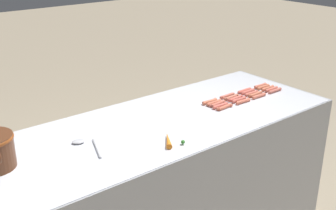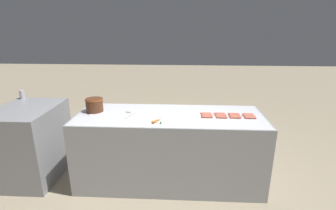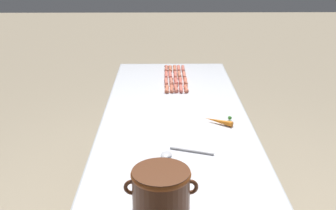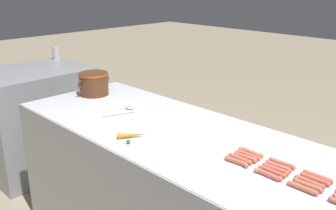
{
  "view_description": "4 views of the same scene",
  "coord_description": "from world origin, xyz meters",
  "px_view_note": "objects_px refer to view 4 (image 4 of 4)",
  "views": [
    {
      "loc": [
        -1.88,
        1.42,
        1.98
      ],
      "look_at": [
        0.06,
        -0.1,
        0.99
      ],
      "focal_mm": 45.64,
      "sensor_mm": 36.0,
      "label": 1
    },
    {
      "loc": [
        -2.91,
        -0.14,
        1.98
      ],
      "look_at": [
        0.09,
        0.02,
        1.01
      ],
      "focal_mm": 26.89,
      "sensor_mm": 36.0,
      "label": 2
    },
    {
      "loc": [
        0.07,
        2.36,
        1.87
      ],
      "look_at": [
        0.04,
        0.02,
        0.99
      ],
      "focal_mm": 46.44,
      "sensor_mm": 36.0,
      "label": 3
    },
    {
      "loc": [
        -1.45,
        -1.36,
        1.76
      ],
      "look_at": [
        0.05,
        0.15,
        1.04
      ],
      "focal_mm": 40.22,
      "sensor_mm": 36.0,
      "label": 4
    }
  ],
  "objects_px": {
    "back_cabinet": "(37,120)",
    "hot_dog_1": "(303,188)",
    "hot_dog_2": "(268,175)",
    "soda_can": "(56,53)",
    "hot_dog_10": "(275,169)",
    "hot_dog_7": "(240,159)",
    "hot_dog_11": "(245,157)",
    "bean_pot": "(94,82)",
    "carrot": "(133,135)",
    "hot_dog_18": "(282,163)",
    "hot_dog_19": "(251,152)",
    "hot_dog_17": "(318,177)",
    "hot_dog_15": "(248,155)",
    "hot_dog_9": "(309,182)",
    "hot_dog_5": "(308,185)",
    "hot_dog_14": "(278,166)",
    "serving_spoon": "(126,110)",
    "hot_dog_3": "(236,161)",
    "hot_dog_13": "(315,179)",
    "hot_dog_6": "(272,172)"
  },
  "relations": [
    {
      "from": "hot_dog_2",
      "to": "hot_dog_6",
      "type": "distance_m",
      "value": 0.04
    },
    {
      "from": "hot_dog_14",
      "to": "hot_dog_19",
      "type": "distance_m",
      "value": 0.18
    },
    {
      "from": "hot_dog_3",
      "to": "hot_dog_17",
      "type": "distance_m",
      "value": 0.36
    },
    {
      "from": "hot_dog_11",
      "to": "hot_dog_18",
      "type": "bearing_deg",
      "value": -67.46
    },
    {
      "from": "hot_dog_10",
      "to": "hot_dog_7",
      "type": "bearing_deg",
      "value": 99.52
    },
    {
      "from": "hot_dog_19",
      "to": "serving_spoon",
      "type": "height_order",
      "value": "hot_dog_19"
    },
    {
      "from": "hot_dog_10",
      "to": "hot_dog_17",
      "type": "relative_size",
      "value": 1.0
    },
    {
      "from": "hot_dog_11",
      "to": "bean_pot",
      "type": "relative_size",
      "value": 0.49
    },
    {
      "from": "hot_dog_18",
      "to": "carrot",
      "type": "distance_m",
      "value": 0.8
    },
    {
      "from": "hot_dog_1",
      "to": "serving_spoon",
      "type": "relative_size",
      "value": 0.52
    },
    {
      "from": "hot_dog_2",
      "to": "hot_dog_9",
      "type": "relative_size",
      "value": 1.0
    },
    {
      "from": "hot_dog_6",
      "to": "hot_dog_15",
      "type": "relative_size",
      "value": 1.0
    },
    {
      "from": "hot_dog_3",
      "to": "carrot",
      "type": "distance_m",
      "value": 0.6
    },
    {
      "from": "hot_dog_15",
      "to": "hot_dog_5",
      "type": "bearing_deg",
      "value": -100.82
    },
    {
      "from": "hot_dog_11",
      "to": "hot_dog_13",
      "type": "bearing_deg",
      "value": -84.09
    },
    {
      "from": "hot_dog_13",
      "to": "hot_dog_17",
      "type": "height_order",
      "value": "same"
    },
    {
      "from": "hot_dog_19",
      "to": "carrot",
      "type": "height_order",
      "value": "carrot"
    },
    {
      "from": "hot_dog_2",
      "to": "hot_dog_13",
      "type": "distance_m",
      "value": 0.2
    },
    {
      "from": "hot_dog_19",
      "to": "hot_dog_10",
      "type": "bearing_deg",
      "value": -111.02
    },
    {
      "from": "hot_dog_13",
      "to": "bean_pot",
      "type": "xyz_separation_m",
      "value": [
        0.06,
        1.76,
        0.08
      ]
    },
    {
      "from": "hot_dog_14",
      "to": "bean_pot",
      "type": "bearing_deg",
      "value": 87.52
    },
    {
      "from": "hot_dog_2",
      "to": "soda_can",
      "type": "xyz_separation_m",
      "value": [
        0.51,
        2.75,
        0.1
      ]
    },
    {
      "from": "hot_dog_7",
      "to": "hot_dog_14",
      "type": "xyz_separation_m",
      "value": [
        0.06,
        -0.17,
        0.0
      ]
    },
    {
      "from": "hot_dog_2",
      "to": "bean_pot",
      "type": "relative_size",
      "value": 0.49
    },
    {
      "from": "back_cabinet",
      "to": "hot_dog_7",
      "type": "height_order",
      "value": "back_cabinet"
    },
    {
      "from": "hot_dog_18",
      "to": "hot_dog_19",
      "type": "relative_size",
      "value": 1.0
    },
    {
      "from": "hot_dog_7",
      "to": "hot_dog_17",
      "type": "relative_size",
      "value": 1.0
    },
    {
      "from": "carrot",
      "to": "bean_pot",
      "type": "bearing_deg",
      "value": 68.98
    },
    {
      "from": "hot_dog_10",
      "to": "serving_spoon",
      "type": "height_order",
      "value": "hot_dog_10"
    },
    {
      "from": "hot_dog_3",
      "to": "hot_dog_5",
      "type": "distance_m",
      "value": 0.34
    },
    {
      "from": "hot_dog_3",
      "to": "hot_dog_1",
      "type": "bearing_deg",
      "value": -90.46
    },
    {
      "from": "hot_dog_11",
      "to": "hot_dog_19",
      "type": "xyz_separation_m",
      "value": [
        0.06,
        0.01,
        0.0
      ]
    },
    {
      "from": "hot_dog_11",
      "to": "bean_pot",
      "type": "xyz_separation_m",
      "value": [
        0.1,
        1.42,
        0.08
      ]
    },
    {
      "from": "hot_dog_1",
      "to": "hot_dog_14",
      "type": "bearing_deg",
      "value": 59.42
    },
    {
      "from": "hot_dog_9",
      "to": "hot_dog_17",
      "type": "height_order",
      "value": "same"
    },
    {
      "from": "hot_dog_2",
      "to": "hot_dog_11",
      "type": "height_order",
      "value": "same"
    },
    {
      "from": "hot_dog_3",
      "to": "serving_spoon",
      "type": "relative_size",
      "value": 0.52
    },
    {
      "from": "hot_dog_11",
      "to": "back_cabinet",
      "type": "bearing_deg",
      "value": 89.24
    },
    {
      "from": "hot_dog_9",
      "to": "hot_dog_3",
      "type": "bearing_deg",
      "value": 100.98
    },
    {
      "from": "hot_dog_2",
      "to": "hot_dog_13",
      "type": "relative_size",
      "value": 1.0
    },
    {
      "from": "hot_dog_3",
      "to": "hot_dog_11",
      "type": "height_order",
      "value": "same"
    },
    {
      "from": "back_cabinet",
      "to": "hot_dog_15",
      "type": "height_order",
      "value": "back_cabinet"
    },
    {
      "from": "carrot",
      "to": "hot_dog_18",
      "type": "bearing_deg",
      "value": -68.78
    },
    {
      "from": "bean_pot",
      "to": "serving_spoon",
      "type": "relative_size",
      "value": 1.05
    },
    {
      "from": "hot_dog_5",
      "to": "carrot",
      "type": "xyz_separation_m",
      "value": [
        -0.19,
        0.92,
        0.0
      ]
    },
    {
      "from": "hot_dog_10",
      "to": "back_cabinet",
      "type": "bearing_deg",
      "value": 89.19
    },
    {
      "from": "hot_dog_9",
      "to": "hot_dog_5",
      "type": "bearing_deg",
      "value": -166.93
    },
    {
      "from": "hot_dog_6",
      "to": "hot_dog_9",
      "type": "relative_size",
      "value": 1.0
    },
    {
      "from": "back_cabinet",
      "to": "hot_dog_1",
      "type": "height_order",
      "value": "back_cabinet"
    },
    {
      "from": "carrot",
      "to": "soda_can",
      "type": "distance_m",
      "value": 2.1
    }
  ]
}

